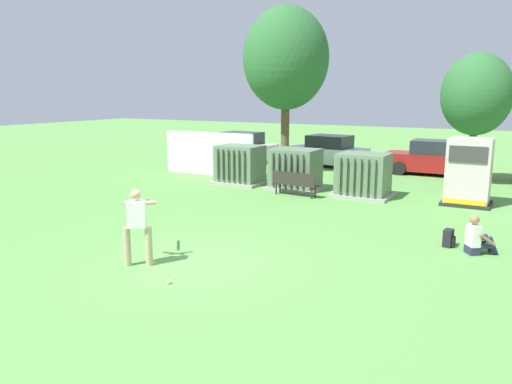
{
  "coord_description": "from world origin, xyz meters",
  "views": [
    {
      "loc": [
        6.43,
        -8.88,
        3.81
      ],
      "look_at": [
        -0.43,
        3.5,
        1.0
      ],
      "focal_mm": 35.25,
      "sensor_mm": 36.0,
      "label": 1
    }
  ],
  "objects": [
    {
      "name": "batter",
      "position": [
        -1.11,
        -0.71,
        0.98
      ],
      "size": [
        1.08,
        1.48,
        1.74
      ],
      "color": "tan",
      "rests_on": "ground"
    },
    {
      "name": "transformer_mid_east",
      "position": [
        1.02,
        9.06,
        0.79
      ],
      "size": [
        2.1,
        1.7,
        1.62
      ],
      "color": "#9E9B93",
      "rests_on": "ground"
    },
    {
      "name": "parked_car_leftmost",
      "position": [
        -8.15,
        15.57,
        0.75
      ],
      "size": [
        4.32,
        2.17,
        1.62
      ],
      "color": "silver",
      "rests_on": "ground"
    },
    {
      "name": "transformer_west",
      "position": [
        -4.39,
        9.23,
        0.79
      ],
      "size": [
        2.1,
        1.7,
        1.62
      ],
      "color": "#9E9B93",
      "rests_on": "ground"
    },
    {
      "name": "park_bench",
      "position": [
        -1.24,
        7.92,
        0.54
      ],
      "size": [
        1.83,
        0.57,
        0.92
      ],
      "color": "#2D2823",
      "rests_on": "ground"
    },
    {
      "name": "parked_car_right_of_center",
      "position": [
        2.33,
        15.64,
        0.75
      ],
      "size": [
        4.23,
        1.97,
        1.62
      ],
      "color": "maroon",
      "rests_on": "ground"
    },
    {
      "name": "backpack",
      "position": [
        4.78,
        4.09,
        0.21
      ],
      "size": [
        0.29,
        0.34,
        0.44
      ],
      "color": "black",
      "rests_on": "ground"
    },
    {
      "name": "generator_enclosure",
      "position": [
        4.57,
        9.49,
        1.14
      ],
      "size": [
        1.6,
        1.4,
        2.3
      ],
      "color": "#262626",
      "rests_on": "ground"
    },
    {
      "name": "parked_car_left_of_center",
      "position": [
        -3.02,
        15.91,
        0.75
      ],
      "size": [
        4.35,
        2.24,
        1.62
      ],
      "color": "silver",
      "rests_on": "ground"
    },
    {
      "name": "tree_left",
      "position": [
        -4.33,
        13.49,
        5.4
      ],
      "size": [
        4.12,
        4.12,
        7.87
      ],
      "color": "brown",
      "rests_on": "ground"
    },
    {
      "name": "ground_plane",
      "position": [
        0.0,
        0.0,
        0.0
      ],
      "size": [
        96.0,
        96.0,
        0.0
      ],
      "primitive_type": "plane",
      "color": "#5B9947"
    },
    {
      "name": "fence_panel",
      "position": [
        -6.85,
        10.5,
        1.0
      ],
      "size": [
        4.8,
        0.12,
        2.0
      ],
      "primitive_type": "cube",
      "color": "white",
      "rests_on": "ground"
    },
    {
      "name": "tree_center_left",
      "position": [
        4.18,
        13.9,
        3.72
      ],
      "size": [
        2.84,
        2.84,
        5.42
      ],
      "color": "brown",
      "rests_on": "ground"
    },
    {
      "name": "transformer_mid_west",
      "position": [
        -1.79,
        9.18,
        0.79
      ],
      "size": [
        2.1,
        1.7,
        1.62
      ],
      "color": "#9E9B93",
      "rests_on": "ground"
    },
    {
      "name": "seated_spectator",
      "position": [
        5.46,
        3.8,
        0.38
      ],
      "size": [
        0.78,
        0.69,
        0.96
      ],
      "color": "#282D4C",
      "rests_on": "ground"
    },
    {
      "name": "sports_ball",
      "position": [
        0.23,
        -1.33,
        0.04
      ],
      "size": [
        0.09,
        0.09,
        0.09
      ],
      "primitive_type": "sphere",
      "color": "white",
      "rests_on": "ground"
    }
  ]
}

